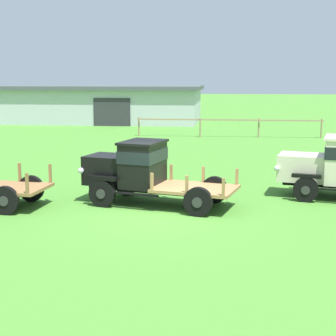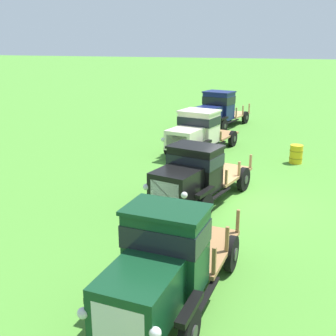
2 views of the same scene
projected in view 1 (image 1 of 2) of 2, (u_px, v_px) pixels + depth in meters
The scene contains 4 objects.
ground_plane at pixel (152, 216), 15.48m from camera, with size 240.00×240.00×0.00m, color #47842D.
farm_shed at pixel (91, 103), 48.98m from camera, with size 20.96×10.06×3.38m.
paddock_fence at pixel (229, 123), 35.93m from camera, with size 12.97×0.58×1.33m.
vintage_truck_midrow_center at pixel (140, 170), 16.91m from camera, with size 5.34×2.98×2.09m.
Camera 1 is at (2.20, -14.84, 4.11)m, focal length 55.00 mm.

